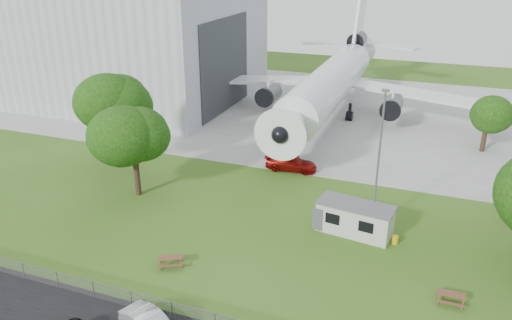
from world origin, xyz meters
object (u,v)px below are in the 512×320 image
(airliner, at_px, (333,80))
(picnic_west, at_px, (171,266))
(picnic_east, at_px, (450,303))
(hangar, at_px, (112,35))
(site_cabin, at_px, (355,218))

(airliner, height_order, picnic_west, airliner)
(picnic_west, xyz_separation_m, picnic_east, (19.54, 2.81, 0.00))
(hangar, bearing_deg, site_cabin, -34.47)
(picnic_west, height_order, picnic_east, same)
(airliner, distance_m, picnic_west, 40.74)
(hangar, distance_m, picnic_west, 53.01)
(hangar, relative_size, airliner, 0.90)
(picnic_east, bearing_deg, hangar, 143.08)
(picnic_west, bearing_deg, picnic_east, -19.10)
(hangar, height_order, airliner, hangar)
(picnic_west, bearing_deg, site_cabin, 11.68)
(site_cabin, bearing_deg, picnic_west, -141.04)
(site_cabin, xyz_separation_m, picnic_east, (7.64, -6.81, -1.31))
(picnic_east, bearing_deg, site_cabin, 136.98)
(picnic_east, bearing_deg, picnic_west, -173.12)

